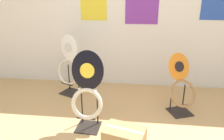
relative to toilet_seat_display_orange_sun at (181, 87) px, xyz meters
name	(u,v)px	position (x,y,z in m)	size (l,w,h in m)	color
wall_back	(123,8)	(-0.84, 0.88, 0.94)	(8.00, 0.07, 2.60)	silver
toilet_seat_display_orange_sun	(181,87)	(0.00, 0.00, 0.00)	(0.45, 0.46, 0.79)	black
toilet_seat_display_white_plain	(69,67)	(-1.65, 0.39, 0.08)	(0.43, 0.37, 0.95)	black
toilet_seat_display_jazz_black	(87,94)	(-1.16, -0.50, 0.08)	(0.39, 0.30, 0.95)	black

